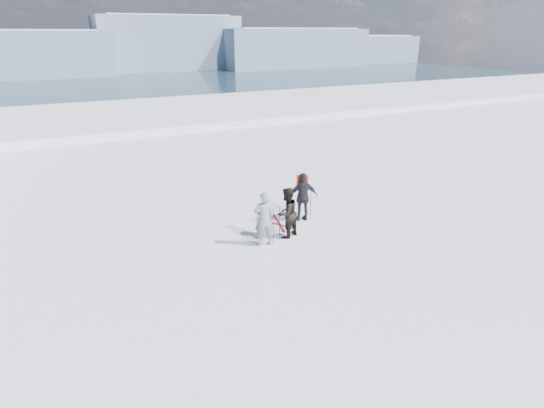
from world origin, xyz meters
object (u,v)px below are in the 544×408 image
Objects in this scene: skier_dark at (287,213)px; skier_pack at (303,197)px; skier_grey at (264,219)px; skis_loose at (277,223)px.

skier_pack reaches higher than skier_dark.
skier_dark is 1.65m from skier_pack.
skier_grey is 1.19× the size of skis_loose.
skier_pack is 1.18× the size of skis_loose.
skier_dark is 1.14× the size of skis_loose.
skier_pack is at bearing -141.42° from skier_grey.
skier_grey is 2.61m from skier_pack.
skier_grey is 1.03m from skier_dark.
skier_pack is 1.46m from skis_loose.
skier_grey reaches higher than skier_pack.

